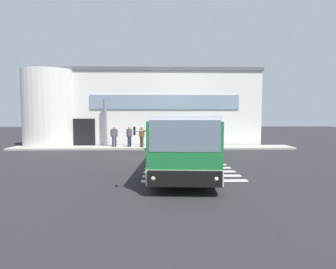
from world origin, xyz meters
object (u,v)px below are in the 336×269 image
at_px(passenger_by_doorway, 129,135).
at_px(passenger_at_curb_edge, 142,136).
at_px(bus_main_foreground, 182,140).
at_px(safety_bollard_yellow, 148,145).
at_px(passenger_near_column, 114,135).
at_px(entry_support_column, 105,123).

xyz_separation_m(passenger_by_doorway, passenger_at_curb_edge, (1.02, -0.35, 0.00)).
distance_m(bus_main_foreground, passenger_at_curb_edge, 7.21).
relative_size(bus_main_foreground, safety_bollard_yellow, 13.55).
xyz_separation_m(passenger_at_curb_edge, safety_bollard_yellow, (0.51, -0.84, -0.63)).
distance_m(passenger_by_doorway, passenger_at_curb_edge, 1.08).
relative_size(passenger_by_doorway, passenger_at_curb_edge, 1.00).
bearing_deg(bus_main_foreground, passenger_at_curb_edge, 111.66).
bearing_deg(passenger_at_curb_edge, passenger_by_doorway, 160.78).
xyz_separation_m(passenger_near_column, passenger_at_curb_edge, (2.25, -0.43, 0.00)).
height_order(passenger_near_column, passenger_by_doorway, same).
bearing_deg(entry_support_column, passenger_near_column, -33.60).
relative_size(bus_main_foreground, passenger_at_curb_edge, 7.28).
xyz_separation_m(entry_support_column, safety_bollard_yellow, (3.55, -1.80, -1.61)).
bearing_deg(safety_bollard_yellow, passenger_near_column, 155.27).
bearing_deg(entry_support_column, passenger_by_doorway, -16.55).
distance_m(entry_support_column, safety_bollard_yellow, 4.30).
height_order(passenger_by_doorway, safety_bollard_yellow, passenger_by_doorway).
bearing_deg(passenger_by_doorway, bus_main_foreground, -62.47).
distance_m(passenger_near_column, passenger_by_doorway, 1.23).
xyz_separation_m(entry_support_column, bus_main_foreground, (5.71, -7.65, -0.72)).
relative_size(entry_support_column, passenger_near_column, 2.28).
distance_m(entry_support_column, passenger_near_column, 1.37).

